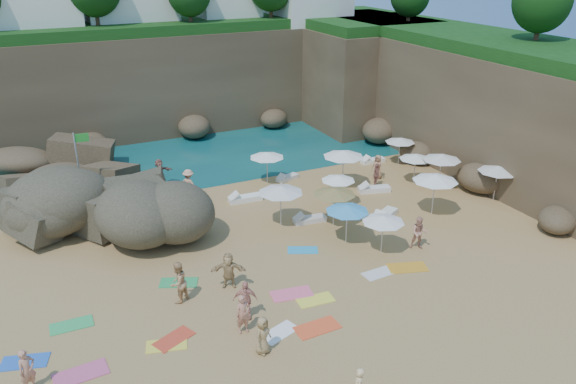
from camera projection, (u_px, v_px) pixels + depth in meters
name	position (u px, v px, depth m)	size (l,w,h in m)	color
ground	(278.00, 257.00, 27.98)	(120.00, 120.00, 0.00)	tan
seawater	(145.00, 112.00, 52.80)	(120.00, 120.00, 0.00)	#0C4751
cliff_back	(177.00, 78.00, 47.87)	(44.00, 8.00, 8.00)	brown
cliff_right	(470.00, 102.00, 40.55)	(8.00, 30.00, 8.00)	brown
cliff_corner	(358.00, 74.00, 49.68)	(10.00, 12.00, 8.00)	brown
rock_promontory	(24.00, 183.00, 36.85)	(12.00, 7.00, 2.00)	brown
rock_outcrop	(94.00, 239.00, 29.72)	(8.54, 6.40, 3.41)	brown
flag_pole	(80.00, 158.00, 32.96)	(0.86, 0.10, 4.41)	silver
parasol_0	(338.00, 178.00, 32.97)	(2.02, 2.02, 1.91)	silver
parasol_1	(267.00, 155.00, 36.09)	(2.25, 2.25, 2.13)	silver
parasol_2	(344.00, 154.00, 35.38)	(2.61, 2.61, 2.47)	silver
parasol_3	(416.00, 157.00, 36.11)	(2.13, 2.13, 2.01)	silver
parasol_4	(400.00, 140.00, 39.39)	(2.08, 2.08, 1.97)	silver
parasol_5	(281.00, 189.00, 30.39)	(2.49, 2.49, 2.36)	silver
parasol_6	(334.00, 191.00, 30.43)	(2.35, 2.35, 2.22)	silver
parasol_7	(442.00, 157.00, 35.26)	(2.43, 2.43, 2.30)	silver
parasol_8	(435.00, 178.00, 31.68)	(2.59, 2.59, 2.45)	silver
parasol_9	(383.00, 219.00, 27.72)	(2.15, 2.15, 2.03)	silver
parasol_10	(347.00, 208.00, 28.64)	(2.27, 2.27, 2.14)	silver
parasol_11	(498.00, 169.00, 33.56)	(2.35, 2.35, 2.22)	silver
lounger_0	(287.00, 178.00, 37.34)	(1.65, 0.55, 0.26)	silver
lounger_1	(245.00, 198.00, 34.18)	(2.06, 0.69, 0.32)	white
lounger_2	(373.00, 161.00, 40.37)	(1.79, 0.60, 0.28)	white
lounger_3	(310.00, 219.00, 31.56)	(1.86, 0.62, 0.29)	silver
lounger_4	(374.00, 189.00, 35.51)	(2.01, 0.67, 0.31)	white
lounger_5	(385.00, 216.00, 31.99)	(2.06, 0.69, 0.32)	white
towel_0	(25.00, 362.00, 20.86)	(1.70, 0.85, 0.03)	blue
towel_1	(81.00, 374.00, 20.26)	(1.89, 0.94, 0.03)	#D1517D
towel_2	(317.00, 328.00, 22.75)	(1.85, 0.92, 0.03)	#FF5328
towel_3	(72.00, 325.00, 22.90)	(1.69, 0.84, 0.03)	green
towel_4	(167.00, 345.00, 21.75)	(1.56, 0.78, 0.03)	yellow
towel_5	(280.00, 332.00, 22.46)	(1.58, 0.79, 0.03)	white
towel_7	(174.00, 339.00, 22.09)	(1.62, 0.81, 0.03)	red
towel_8	(303.00, 250.00, 28.61)	(1.54, 0.77, 0.03)	#27A0D5
towel_9	(292.00, 294.00, 24.97)	(1.84, 0.92, 0.03)	#FF6384
towel_10	(407.00, 267.00, 27.04)	(1.88, 0.94, 0.03)	orange
towel_11	(179.00, 283.00, 25.82)	(1.72, 0.86, 0.03)	green
towel_12	(315.00, 300.00, 24.55)	(1.62, 0.81, 0.03)	#F7EC41
towel_13	(379.00, 273.00, 26.57)	(1.59, 0.79, 0.03)	silver
person_stand_0	(27.00, 370.00, 19.25)	(0.61, 0.40, 1.66)	tan
person_stand_1	(178.00, 282.00, 24.11)	(0.93, 0.72, 1.91)	tan
person_stand_2	(189.00, 184.00, 34.20)	(1.23, 0.51, 1.90)	#E6A783
person_stand_3	(376.00, 175.00, 36.07)	(0.91, 0.38, 1.56)	#9C5D4E
person_stand_4	(378.00, 167.00, 37.30)	(0.80, 0.44, 1.64)	tan
person_stand_5	(160.00, 173.00, 36.08)	(1.69, 0.49, 1.82)	#A26251
person_lie_1	(246.00, 314.00, 23.27)	(1.02, 1.74, 0.42)	tan
person_lie_2	(263.00, 348.00, 21.28)	(0.76, 1.55, 0.41)	#A68553
person_lie_3	(229.00, 282.00, 25.45)	(1.57, 1.69, 0.45)	tan
person_lie_4	(244.00, 328.00, 22.43)	(0.60, 1.66, 0.40)	tan
person_lie_5	(418.00, 243.00, 28.66)	(0.84, 1.73, 0.65)	tan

